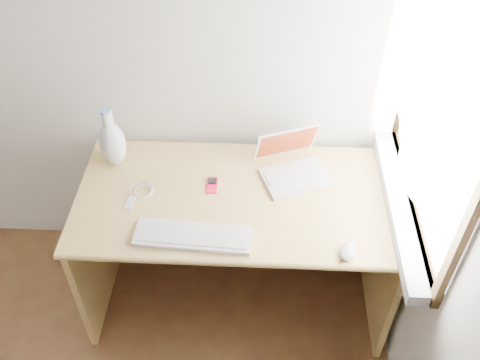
{
  "coord_description": "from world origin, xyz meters",
  "views": [
    {
      "loc": [
        1.09,
        -0.28,
        2.42
      ],
      "look_at": [
        1.02,
        1.35,
        0.85
      ],
      "focal_mm": 40.0,
      "sensor_mm": 36.0,
      "label": 1
    }
  ],
  "objects_px": {
    "laptop": "(297,165)",
    "vase": "(112,142)",
    "desk": "(238,215)",
    "external_keyboard": "(193,236)"
  },
  "relations": [
    {
      "from": "external_keyboard",
      "to": "vase",
      "type": "height_order",
      "value": "vase"
    },
    {
      "from": "laptop",
      "to": "desk",
      "type": "bearing_deg",
      "value": 175.66
    },
    {
      "from": "desk",
      "to": "vase",
      "type": "bearing_deg",
      "value": 169.28
    },
    {
      "from": "vase",
      "to": "laptop",
      "type": "bearing_deg",
      "value": -2.12
    },
    {
      "from": "external_keyboard",
      "to": "laptop",
      "type": "bearing_deg",
      "value": 46.79
    },
    {
      "from": "external_keyboard",
      "to": "vase",
      "type": "relative_size",
      "value": 1.57
    },
    {
      "from": "laptop",
      "to": "vase",
      "type": "relative_size",
      "value": 1.14
    },
    {
      "from": "desk",
      "to": "external_keyboard",
      "type": "height_order",
      "value": "external_keyboard"
    },
    {
      "from": "desk",
      "to": "laptop",
      "type": "height_order",
      "value": "laptop"
    },
    {
      "from": "vase",
      "to": "desk",
      "type": "bearing_deg",
      "value": -10.72
    }
  ]
}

